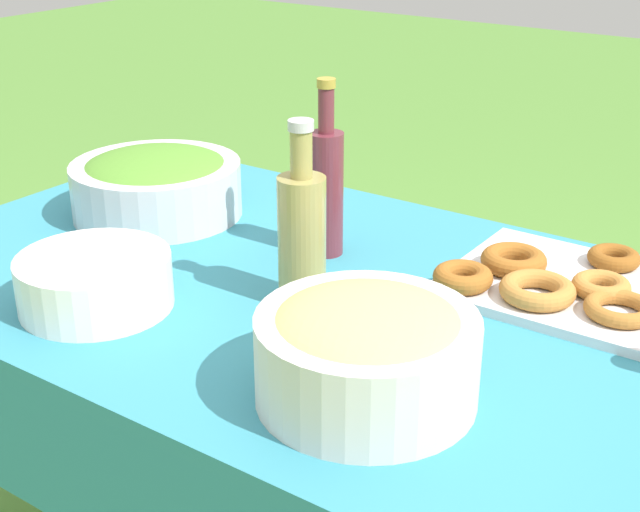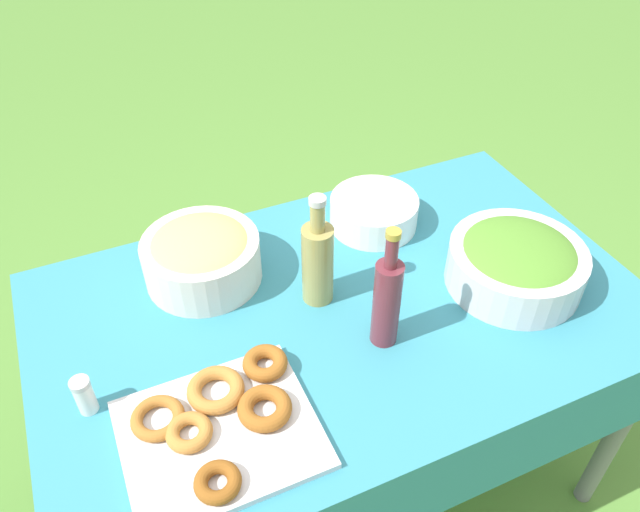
{
  "view_description": "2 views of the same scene",
  "coord_description": "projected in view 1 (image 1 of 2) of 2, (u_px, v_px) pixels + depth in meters",
  "views": [
    {
      "loc": [
        0.78,
        -1.07,
        1.38
      ],
      "look_at": [
        0.03,
        0.01,
        0.8
      ],
      "focal_mm": 50.0,
      "sensor_mm": 36.0,
      "label": 1
    },
    {
      "loc": [
        0.47,
        0.93,
        1.82
      ],
      "look_at": [
        0.03,
        -0.07,
        0.86
      ],
      "focal_mm": 35.0,
      "sensor_mm": 36.0,
      "label": 2
    }
  ],
  "objects": [
    {
      "name": "salad_bowl",
      "position": [
        156.0,
        183.0,
        1.73
      ],
      "size": [
        0.33,
        0.33,
        0.13
      ],
      "color": "silver",
      "rests_on": "picnic_table"
    },
    {
      "name": "wine_bottle",
      "position": [
        326.0,
        187.0,
        1.53
      ],
      "size": [
        0.06,
        0.06,
        0.31
      ],
      "color": "maroon",
      "rests_on": "picnic_table"
    },
    {
      "name": "donut_platter",
      "position": [
        559.0,
        283.0,
        1.42
      ],
      "size": [
        0.38,
        0.34,
        0.05
      ],
      "color": "silver",
      "rests_on": "picnic_table"
    },
    {
      "name": "pasta_bowl",
      "position": [
        367.0,
        349.0,
        1.12
      ],
      "size": [
        0.29,
        0.29,
        0.14
      ],
      "color": "silver",
      "rests_on": "picnic_table"
    },
    {
      "name": "picnic_table",
      "position": [
        302.0,
        335.0,
        1.5
      ],
      "size": [
        1.43,
        0.88,
        0.75
      ],
      "color": "teal",
      "rests_on": "ground_plane"
    },
    {
      "name": "olive_oil_bottle",
      "position": [
        302.0,
        234.0,
        1.36
      ],
      "size": [
        0.07,
        0.07,
        0.29
      ],
      "color": "#998E4C",
      "rests_on": "picnic_table"
    },
    {
      "name": "plate_stack",
      "position": [
        95.0,
        282.0,
        1.37
      ],
      "size": [
        0.24,
        0.24,
        0.08
      ],
      "color": "white",
      "rests_on": "picnic_table"
    }
  ]
}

